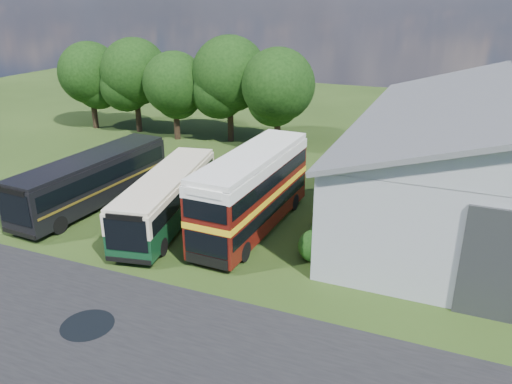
% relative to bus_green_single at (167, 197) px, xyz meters
% --- Properties ---
extents(ground, '(120.00, 120.00, 0.00)m').
position_rel_bus_green_single_xyz_m(ground, '(3.72, -6.97, -1.63)').
color(ground, '#1E3310').
rests_on(ground, ground).
extents(asphalt_road, '(60.00, 8.00, 0.02)m').
position_rel_bus_green_single_xyz_m(asphalt_road, '(6.72, -9.97, -1.63)').
color(asphalt_road, black).
rests_on(asphalt_road, ground).
extents(puddle, '(2.20, 2.20, 0.01)m').
position_rel_bus_green_single_xyz_m(puddle, '(2.22, -9.97, -1.63)').
color(puddle, black).
rests_on(puddle, ground).
extents(tree_far_left, '(6.12, 6.12, 8.64)m').
position_rel_bus_green_single_xyz_m(tree_far_left, '(-19.28, 17.03, 3.93)').
color(tree_far_left, black).
rests_on(tree_far_left, ground).
extents(tree_left_a, '(6.46, 6.46, 9.12)m').
position_rel_bus_green_single_xyz_m(tree_left_a, '(-14.28, 17.53, 4.24)').
color(tree_left_a, black).
rests_on(tree_left_a, ground).
extents(tree_left_b, '(5.78, 5.78, 8.16)m').
position_rel_bus_green_single_xyz_m(tree_left_b, '(-9.28, 16.53, 3.62)').
color(tree_left_b, black).
rests_on(tree_left_b, ground).
extents(tree_mid, '(6.80, 6.80, 9.60)m').
position_rel_bus_green_single_xyz_m(tree_mid, '(-4.28, 17.83, 4.55)').
color(tree_mid, black).
rests_on(tree_mid, ground).
extents(tree_right_a, '(6.26, 6.26, 8.83)m').
position_rel_bus_green_single_xyz_m(tree_right_a, '(0.72, 16.83, 4.05)').
color(tree_right_a, black).
rests_on(tree_right_a, ground).
extents(shrub_front, '(1.70, 1.70, 1.70)m').
position_rel_bus_green_single_xyz_m(shrub_front, '(9.32, -0.97, -1.63)').
color(shrub_front, '#194714').
rests_on(shrub_front, ground).
extents(shrub_mid, '(1.60, 1.60, 1.60)m').
position_rel_bus_green_single_xyz_m(shrub_mid, '(9.32, 1.03, -1.63)').
color(shrub_mid, '#194714').
rests_on(shrub_mid, ground).
extents(shrub_back, '(1.80, 1.80, 1.80)m').
position_rel_bus_green_single_xyz_m(shrub_back, '(9.32, 3.03, -1.63)').
color(shrub_back, '#194714').
rests_on(shrub_back, ground).
extents(bus_green_single, '(4.62, 11.42, 3.07)m').
position_rel_bus_green_single_xyz_m(bus_green_single, '(0.00, 0.00, 0.00)').
color(bus_green_single, black).
rests_on(bus_green_single, ground).
extents(bus_maroon_double, '(3.12, 10.85, 4.63)m').
position_rel_bus_green_single_xyz_m(bus_maroon_double, '(4.97, 1.16, 0.67)').
color(bus_maroon_double, black).
rests_on(bus_maroon_double, ground).
extents(bus_dark_single, '(3.54, 12.02, 3.27)m').
position_rel_bus_green_single_xyz_m(bus_dark_single, '(-5.95, 0.59, 0.11)').
color(bus_dark_single, black).
rests_on(bus_dark_single, ground).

